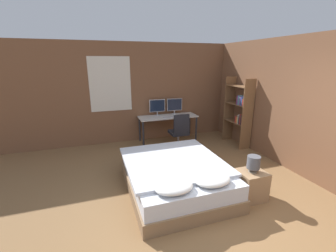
{
  "coord_description": "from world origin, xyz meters",
  "views": [
    {
      "loc": [
        -1.69,
        -2.16,
        2.22
      ],
      "look_at": [
        -0.08,
        2.61,
        0.75
      ],
      "focal_mm": 24.0,
      "sensor_mm": 36.0,
      "label": 1
    }
  ],
  "objects_px": {
    "bed": "(175,176)",
    "desk": "(168,119)",
    "bedside_lamp": "(254,163)",
    "nightstand": "(251,185)",
    "office_chair": "(179,135)",
    "monitor_left": "(157,106)",
    "computer_mouse": "(180,116)",
    "keyboard": "(170,117)",
    "bookshelf": "(240,110)",
    "monitor_right": "(175,105)"
  },
  "relations": [
    {
      "from": "monitor_right",
      "to": "keyboard",
      "type": "xyz_separation_m",
      "value": [
        -0.26,
        -0.36,
        -0.25
      ]
    },
    {
      "from": "bed",
      "to": "office_chair",
      "type": "xyz_separation_m",
      "value": [
        0.75,
        1.74,
        0.12
      ]
    },
    {
      "from": "monitor_right",
      "to": "computer_mouse",
      "type": "relative_size",
      "value": 6.5
    },
    {
      "from": "monitor_left",
      "to": "computer_mouse",
      "type": "xyz_separation_m",
      "value": [
        0.54,
        -0.36,
        -0.24
      ]
    },
    {
      "from": "bed",
      "to": "bedside_lamp",
      "type": "height_order",
      "value": "bedside_lamp"
    },
    {
      "from": "bedside_lamp",
      "to": "monitor_left",
      "type": "height_order",
      "value": "monitor_left"
    },
    {
      "from": "bedside_lamp",
      "to": "monitor_left",
      "type": "distance_m",
      "value": 3.39
    },
    {
      "from": "desk",
      "to": "office_chair",
      "type": "relative_size",
      "value": 1.72
    },
    {
      "from": "nightstand",
      "to": "bedside_lamp",
      "type": "relative_size",
      "value": 1.79
    },
    {
      "from": "monitor_left",
      "to": "office_chair",
      "type": "xyz_separation_m",
      "value": [
        0.31,
        -0.92,
        -0.6
      ]
    },
    {
      "from": "desk",
      "to": "monitor_right",
      "type": "distance_m",
      "value": 0.47
    },
    {
      "from": "keyboard",
      "to": "bookshelf",
      "type": "height_order",
      "value": "bookshelf"
    },
    {
      "from": "bed",
      "to": "nightstand",
      "type": "height_order",
      "value": "bed"
    },
    {
      "from": "nightstand",
      "to": "monitor_left",
      "type": "height_order",
      "value": "monitor_left"
    },
    {
      "from": "bedside_lamp",
      "to": "monitor_right",
      "type": "xyz_separation_m",
      "value": [
        -0.13,
        3.31,
        0.33
      ]
    },
    {
      "from": "bedside_lamp",
      "to": "office_chair",
      "type": "height_order",
      "value": "office_chair"
    },
    {
      "from": "keyboard",
      "to": "monitor_left",
      "type": "bearing_deg",
      "value": 125.75
    },
    {
      "from": "nightstand",
      "to": "office_chair",
      "type": "bearing_deg",
      "value": 98.04
    },
    {
      "from": "bedside_lamp",
      "to": "office_chair",
      "type": "distance_m",
      "value": 2.43
    },
    {
      "from": "nightstand",
      "to": "monitor_right",
      "type": "distance_m",
      "value": 3.39
    },
    {
      "from": "office_chair",
      "to": "bookshelf",
      "type": "height_order",
      "value": "bookshelf"
    },
    {
      "from": "bedside_lamp",
      "to": "bookshelf",
      "type": "xyz_separation_m",
      "value": [
        1.28,
        2.18,
        0.34
      ]
    },
    {
      "from": "nightstand",
      "to": "bedside_lamp",
      "type": "xyz_separation_m",
      "value": [
        0.0,
        0.0,
        0.41
      ]
    },
    {
      "from": "bedside_lamp",
      "to": "desk",
      "type": "height_order",
      "value": "bedside_lamp"
    },
    {
      "from": "bed",
      "to": "nightstand",
      "type": "xyz_separation_m",
      "value": [
        1.09,
        -0.65,
        -0.02
      ]
    },
    {
      "from": "nightstand",
      "to": "office_chair",
      "type": "xyz_separation_m",
      "value": [
        -0.34,
        2.39,
        0.14
      ]
    },
    {
      "from": "monitor_right",
      "to": "keyboard",
      "type": "relative_size",
      "value": 1.2
    },
    {
      "from": "bed",
      "to": "bedside_lamp",
      "type": "distance_m",
      "value": 1.33
    },
    {
      "from": "nightstand",
      "to": "keyboard",
      "type": "relative_size",
      "value": 1.28
    },
    {
      "from": "bed",
      "to": "desk",
      "type": "distance_m",
      "value": 2.6
    },
    {
      "from": "office_chair",
      "to": "keyboard",
      "type": "bearing_deg",
      "value": 95.51
    },
    {
      "from": "keyboard",
      "to": "office_chair",
      "type": "xyz_separation_m",
      "value": [
        0.05,
        -0.55,
        -0.35
      ]
    },
    {
      "from": "monitor_right",
      "to": "bookshelf",
      "type": "height_order",
      "value": "bookshelf"
    },
    {
      "from": "monitor_left",
      "to": "monitor_right",
      "type": "bearing_deg",
      "value": 0.0
    },
    {
      "from": "desk",
      "to": "nightstand",
      "type": "bearing_deg",
      "value": -82.87
    },
    {
      "from": "nightstand",
      "to": "computer_mouse",
      "type": "bearing_deg",
      "value": 92.16
    },
    {
      "from": "bedside_lamp",
      "to": "desk",
      "type": "bearing_deg",
      "value": 97.13
    },
    {
      "from": "bedside_lamp",
      "to": "keyboard",
      "type": "bearing_deg",
      "value": 97.56
    },
    {
      "from": "monitor_left",
      "to": "keyboard",
      "type": "relative_size",
      "value": 1.2
    },
    {
      "from": "bed",
      "to": "keyboard",
      "type": "bearing_deg",
      "value": 73.06
    },
    {
      "from": "bedside_lamp",
      "to": "bookshelf",
      "type": "bearing_deg",
      "value": 59.54
    },
    {
      "from": "keyboard",
      "to": "bookshelf",
      "type": "xyz_separation_m",
      "value": [
        1.67,
        -0.77,
        0.25
      ]
    },
    {
      "from": "nightstand",
      "to": "desk",
      "type": "bearing_deg",
      "value": 97.13
    },
    {
      "from": "desk",
      "to": "monitor_left",
      "type": "bearing_deg",
      "value": 144.96
    },
    {
      "from": "bed",
      "to": "bookshelf",
      "type": "height_order",
      "value": "bookshelf"
    },
    {
      "from": "computer_mouse",
      "to": "office_chair",
      "type": "relative_size",
      "value": 0.07
    },
    {
      "from": "bed",
      "to": "computer_mouse",
      "type": "xyz_separation_m",
      "value": [
        0.98,
        2.3,
        0.48
      ]
    },
    {
      "from": "computer_mouse",
      "to": "monitor_left",
      "type": "bearing_deg",
      "value": 146.26
    },
    {
      "from": "bedside_lamp",
      "to": "nightstand",
      "type": "bearing_deg",
      "value": -90.0
    },
    {
      "from": "bedside_lamp",
      "to": "monitor_left",
      "type": "bearing_deg",
      "value": 101.13
    }
  ]
}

